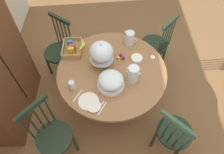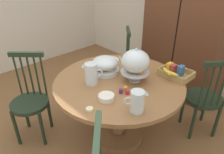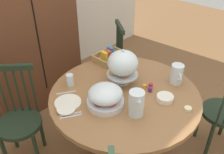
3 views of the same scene
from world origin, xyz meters
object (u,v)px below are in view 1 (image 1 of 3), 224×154
Objects in this scene: cereal_basket at (73,48)px; china_plate_small at (94,106)px; pastry_stand_with_dome at (101,52)px; butter_dish at (153,58)px; windsor_chair_by_cabinet at (60,51)px; windsor_chair_near_window at (155,45)px; china_plate_large at (88,101)px; windsor_chair_facing_door at (53,136)px; dining_table at (112,80)px; windsor_chair_far_side at (173,134)px; milk_pitcher at (130,39)px; drinking_glass at (72,85)px; fruit_platter_covered at (111,82)px; cereal_bowl at (137,59)px; orange_juice_pitcher at (133,75)px.

cereal_basket reaches higher than china_plate_small.
butter_dish is at bearing -83.04° from pastry_stand_with_dome.
windsor_chair_near_window is at bearing -85.82° from windsor_chair_by_cabinet.
china_plate_small is (-0.81, -0.29, -0.03)m from cereal_basket.
windsor_chair_facing_door is at bearing 123.32° from china_plate_large.
china_plate_large is 0.96m from butter_dish.
dining_table is at bearing -127.70° from windsor_chair_by_cabinet.
pastry_stand_with_dome is (0.77, 0.79, 0.49)m from windsor_chair_far_side.
windsor_chair_by_cabinet reaches higher than china_plate_large.
milk_pitcher is 0.38m from butter_dish.
windsor_chair_near_window is (0.68, -0.66, -0.09)m from dining_table.
windsor_chair_by_cabinet reaches higher than milk_pitcher.
pastry_stand_with_dome is 3.13× the size of drinking_glass.
windsor_chair_near_window reaches higher than dining_table.
windsor_chair_near_window is 4.43× the size of china_plate_large.
windsor_chair_far_side is at bearing -169.15° from butter_dish.
windsor_chair_near_window and windsor_chair_by_cabinet have the same top height.
drinking_glass is (-0.57, -0.04, 0.01)m from cereal_basket.
china_plate_large is at bearing -153.53° from windsor_chair_by_cabinet.
fruit_platter_covered is 0.71m from milk_pitcher.
windsor_chair_near_window is 0.61m from milk_pitcher.
china_plate_small is (-1.17, 0.85, 0.30)m from windsor_chair_near_window.
windsor_chair_near_window reaches higher than fruit_platter_covered.
milk_pitcher is at bearing -46.29° from pastry_stand_with_dome.
cereal_bowl is 0.84m from drinking_glass.
china_plate_large is 0.09m from china_plate_small.
windsor_chair_by_cabinet is 4.60× the size of orange_juice_pitcher.
pastry_stand_with_dome is 0.57m from china_plate_large.
windsor_chair_facing_door reaches higher than dining_table.
fruit_platter_covered is (-0.90, 0.67, 0.37)m from windsor_chair_near_window.
windsor_chair_near_window reaches higher than cereal_bowl.
cereal_basket is at bearing 16.84° from china_plate_large.
windsor_chair_near_window is 1.00× the size of windsor_chair_far_side.
cereal_basket is 1.00m from butter_dish.
milk_pitcher is 0.95m from drinking_glass.
windsor_chair_by_cabinet is 3.25× the size of fruit_platter_covered.
cereal_bowl reaches higher than china_plate_large.
windsor_chair_by_cabinet reaches higher than butter_dish.
milk_pitcher is at bearing -20.62° from fruit_platter_covered.
windsor_chair_facing_door is at bearing 136.03° from dining_table.
milk_pitcher is (1.12, -0.89, 0.37)m from windsor_chair_facing_door.
china_plate_small is at bearing 128.78° from orange_juice_pitcher.
windsor_chair_facing_door is 1.48m from butter_dish.
cereal_basket is (0.47, 0.71, -0.05)m from orange_juice_pitcher.
windsor_chair_near_window is at bearing -72.59° from cereal_basket.
china_plate_large is 0.80m from cereal_bowl.
windsor_chair_near_window reaches higher than milk_pitcher.
cereal_basket is at bearing 58.05° from pastry_stand_with_dome.
orange_juice_pitcher is (0.08, -0.25, 0.01)m from fruit_platter_covered.
china_plate_small is (-0.07, -0.06, 0.01)m from china_plate_large.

